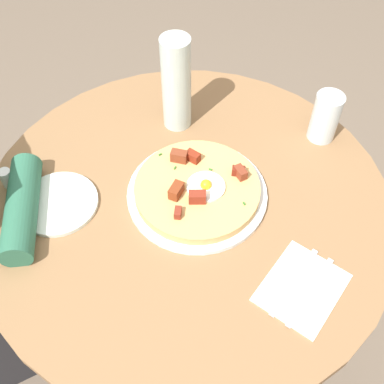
# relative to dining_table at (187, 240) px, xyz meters

# --- Properties ---
(ground_plane) EXTENTS (6.00, 6.00, 0.00)m
(ground_plane) POSITION_rel_dining_table_xyz_m (0.00, 0.00, -0.56)
(ground_plane) COLOR #6B5B4C
(dining_table) EXTENTS (0.94, 0.94, 0.74)m
(dining_table) POSITION_rel_dining_table_xyz_m (0.00, 0.00, 0.00)
(dining_table) COLOR olive
(dining_table) RESTS_ON ground_plane
(pizza_plate) EXTENTS (0.32, 0.32, 0.01)m
(pizza_plate) POSITION_rel_dining_table_xyz_m (0.03, -0.00, 0.18)
(pizza_plate) COLOR white
(pizza_plate) RESTS_ON dining_table
(breakfast_pizza) EXTENTS (0.29, 0.29, 0.05)m
(breakfast_pizza) POSITION_rel_dining_table_xyz_m (0.03, 0.00, 0.20)
(breakfast_pizza) COLOR tan
(breakfast_pizza) RESTS_ON pizza_plate
(bread_plate) EXTENTS (0.18, 0.18, 0.01)m
(bread_plate) POSITION_rel_dining_table_xyz_m (-0.26, 0.12, 0.18)
(bread_plate) COLOR silver
(bread_plate) RESTS_ON dining_table
(napkin) EXTENTS (0.21, 0.20, 0.00)m
(napkin) POSITION_rel_dining_table_xyz_m (0.10, -0.30, 0.18)
(napkin) COLOR white
(napkin) RESTS_ON dining_table
(fork) EXTENTS (0.17, 0.09, 0.00)m
(fork) POSITION_rel_dining_table_xyz_m (0.11, -0.32, 0.18)
(fork) COLOR silver
(fork) RESTS_ON napkin
(knife) EXTENTS (0.17, 0.09, 0.00)m
(knife) POSITION_rel_dining_table_xyz_m (0.09, -0.29, 0.18)
(knife) COLOR silver
(knife) RESTS_ON napkin
(water_glass) EXTENTS (0.07, 0.07, 0.13)m
(water_glass) POSITION_rel_dining_table_xyz_m (0.39, 0.02, 0.24)
(water_glass) COLOR silver
(water_glass) RESTS_ON dining_table
(water_bottle) EXTENTS (0.07, 0.07, 0.25)m
(water_bottle) POSITION_rel_dining_table_xyz_m (0.09, 0.24, 0.30)
(water_bottle) COLOR silver
(water_bottle) RESTS_ON dining_table
(salt_shaker) EXTENTS (0.03, 0.03, 0.05)m
(salt_shaker) POSITION_rel_dining_table_xyz_m (-0.35, 0.23, 0.20)
(salt_shaker) COLOR white
(salt_shaker) RESTS_ON dining_table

